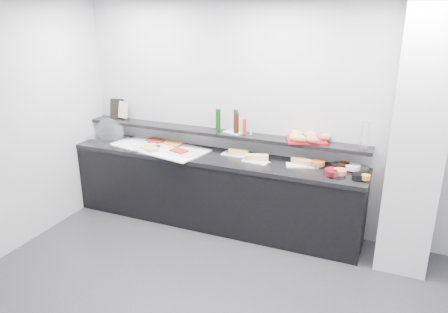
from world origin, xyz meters
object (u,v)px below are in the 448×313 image
at_px(framed_print, 117,108).
at_px(bread_tray, 306,140).
at_px(sandwich_plate_mid, 255,162).
at_px(carafe, 365,136).
at_px(cloche_base, 107,138).
at_px(condiment_tray, 234,132).

height_order(framed_print, bread_tray, framed_print).
distance_m(sandwich_plate_mid, framed_print, 2.13).
bearing_deg(carafe, sandwich_plate_mid, -171.66).
bearing_deg(cloche_base, condiment_tray, 17.15).
bearing_deg(condiment_tray, framed_print, -162.51).
distance_m(framed_print, condiment_tray, 1.72).
bearing_deg(condiment_tray, bread_tray, 19.53).
relative_size(condiment_tray, carafe, 0.79).
xyz_separation_m(cloche_base, carafe, (3.26, 0.12, 0.38)).
bearing_deg(framed_print, bread_tray, -12.83).
bearing_deg(framed_print, cloche_base, -110.50).
height_order(sandwich_plate_mid, carafe, carafe).
bearing_deg(sandwich_plate_mid, cloche_base, -174.74).
height_order(cloche_base, carafe, carafe).
relative_size(sandwich_plate_mid, condiment_tray, 1.27).
xyz_separation_m(cloche_base, bread_tray, (2.63, 0.18, 0.24)).
relative_size(cloche_base, condiment_tray, 2.16).
relative_size(framed_print, bread_tray, 0.60).
bearing_deg(bread_tray, carafe, -27.09).
distance_m(cloche_base, condiment_tray, 1.78).
height_order(cloche_base, condiment_tray, condiment_tray).
bearing_deg(carafe, condiment_tray, 177.71).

